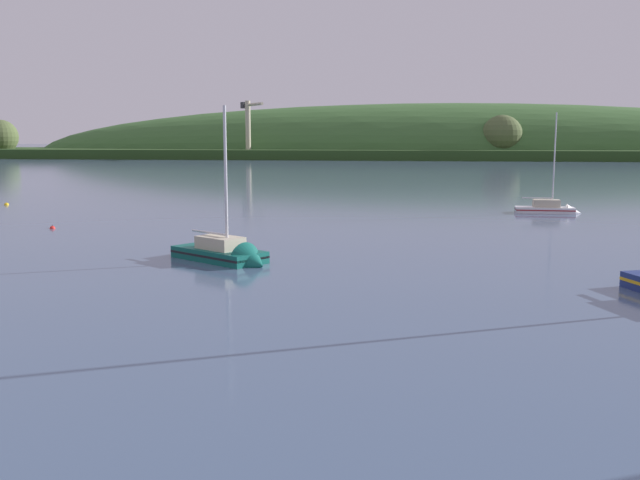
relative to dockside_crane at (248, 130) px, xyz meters
name	(u,v)px	position (x,y,z in m)	size (l,w,h in m)	color
far_shoreline_hill	(439,157)	(62.46, 38.81, -9.59)	(407.11, 109.82, 40.21)	#27431B
dockside_crane	(248,130)	(0.00, 0.00, 0.00)	(11.51, 12.64, 19.73)	#4C4C51
sailboat_midwater_white	(228,257)	(62.28, -191.20, -9.47)	(7.35, 5.63, 10.40)	#0F564C
sailboat_far_left	(551,211)	(84.08, -158.27, -9.56)	(6.41, 2.25, 10.72)	white
mooring_buoy_foreground	(52,229)	(42.81, -179.71, -9.74)	(0.44, 0.44, 0.52)	red
mooring_buoy_off_fishing_boat	(6,205)	(25.98, -162.85, -9.74)	(0.51, 0.51, 0.59)	yellow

